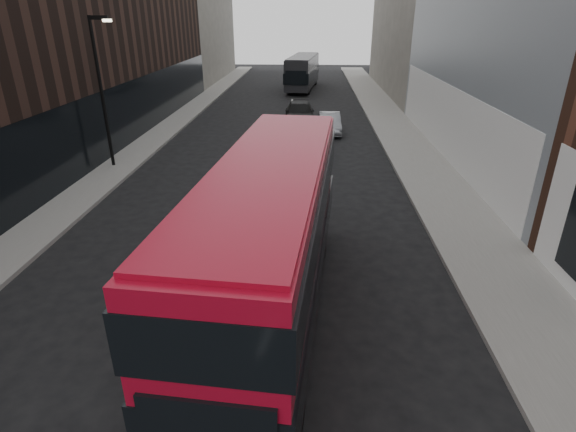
# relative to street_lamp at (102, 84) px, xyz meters

# --- Properties ---
(sidewalk_right) EXTENTS (3.00, 80.00, 0.15)m
(sidewalk_right) POSITION_rel_street_lamp_xyz_m (15.72, 7.00, -4.11)
(sidewalk_right) COLOR slate
(sidewalk_right) RESTS_ON ground
(sidewalk_left) EXTENTS (2.00, 80.00, 0.15)m
(sidewalk_left) POSITION_rel_street_lamp_xyz_m (0.22, 7.00, -4.11)
(sidewalk_left) COLOR slate
(sidewalk_left) RESTS_ON ground
(building_left_mid) EXTENTS (5.00, 24.00, 14.00)m
(building_left_mid) POSITION_rel_street_lamp_xyz_m (-3.28, 12.00, 2.82)
(building_left_mid) COLOR black
(building_left_mid) RESTS_ON ground
(building_left_far) EXTENTS (5.00, 20.00, 13.00)m
(building_left_far) POSITION_rel_street_lamp_xyz_m (-3.28, 34.00, 2.32)
(building_left_far) COLOR #656159
(building_left_far) RESTS_ON ground
(street_lamp) EXTENTS (1.06, 0.22, 7.00)m
(street_lamp) POSITION_rel_street_lamp_xyz_m (0.00, 0.00, 0.00)
(street_lamp) COLOR black
(street_lamp) RESTS_ON sidewalk_left
(red_bus) EXTENTS (3.37, 10.60, 4.22)m
(red_bus) POSITION_rel_street_lamp_xyz_m (9.06, -11.96, -1.84)
(red_bus) COLOR maroon
(red_bus) RESTS_ON ground
(grey_bus) EXTENTS (3.49, 10.42, 3.31)m
(grey_bus) POSITION_rel_street_lamp_xyz_m (9.02, 26.97, -2.41)
(grey_bus) COLOR black
(grey_bus) RESTS_ON ground
(car_a) EXTENTS (1.71, 4.01, 1.35)m
(car_a) POSITION_rel_street_lamp_xyz_m (10.00, 1.14, -3.51)
(car_a) COLOR black
(car_a) RESTS_ON ground
(car_b) EXTENTS (1.46, 3.93, 1.29)m
(car_b) POSITION_rel_street_lamp_xyz_m (11.20, 7.98, -3.54)
(car_b) COLOR gray
(car_b) RESTS_ON ground
(car_c) EXTENTS (2.26, 5.17, 1.48)m
(car_c) POSITION_rel_street_lamp_xyz_m (9.16, 10.68, -3.44)
(car_c) COLOR black
(car_c) RESTS_ON ground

